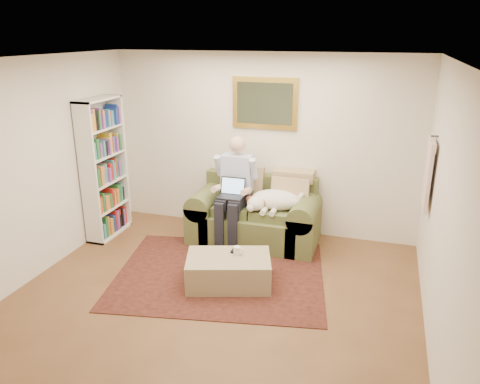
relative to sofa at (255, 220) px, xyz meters
The scene contains 12 objects.
room_shell 1.93m from the sofa, 90.91° to the right, with size 4.51×5.00×2.61m.
rug 1.14m from the sofa, 97.11° to the right, with size 2.52×2.02×0.01m, color black.
sofa is the anchor object (origin of this frame).
seated_man 0.54m from the sofa, 148.55° to the right, with size 0.59×0.84×1.50m, color #8C98D8, non-canonical shape.
laptop 0.60m from the sofa, 138.98° to the right, with size 0.35×0.27×0.25m.
sleeping_dog 0.50m from the sofa, 15.74° to the right, with size 0.74×0.46×0.27m, color white, non-canonical shape.
ottoman 1.30m from the sofa, 88.20° to the right, with size 0.97×0.62×0.35m, color tan.
coffee_mug 1.20m from the sofa, 84.45° to the right, with size 0.08×0.08×0.10m, color white.
tv_remote 1.11m from the sofa, 87.25° to the right, with size 0.05×0.15×0.02m, color black.
bookshelf 2.27m from the sofa, 168.97° to the right, with size 0.28×0.80×2.00m, color white, non-canonical shape.
wall_mirror 1.66m from the sofa, 90.00° to the left, with size 0.94×0.04×0.72m.
hanging_shirt 2.44m from the sofa, 10.85° to the right, with size 0.06×0.52×0.90m, color beige, non-canonical shape.
Camera 1 is at (1.67, -3.93, 2.85)m, focal length 35.00 mm.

